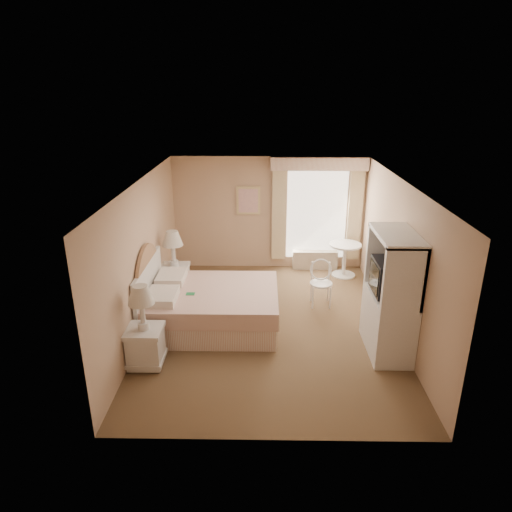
{
  "coord_description": "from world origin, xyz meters",
  "views": [
    {
      "loc": [
        -0.12,
        -7.0,
        3.91
      ],
      "look_at": [
        -0.24,
        0.3,
        1.17
      ],
      "focal_mm": 32.0,
      "sensor_mm": 36.0,
      "label": 1
    }
  ],
  "objects_px": {
    "nightstand_near": "(145,336)",
    "round_table": "(345,255)",
    "nightstand_far": "(175,272)",
    "armoire": "(390,304)",
    "cafe_chair": "(321,279)",
    "bed": "(205,306)"
  },
  "relations": [
    {
      "from": "nightstand_near",
      "to": "armoire",
      "type": "relative_size",
      "value": 0.66
    },
    {
      "from": "nightstand_near",
      "to": "cafe_chair",
      "type": "distance_m",
      "value": 3.49
    },
    {
      "from": "bed",
      "to": "cafe_chair",
      "type": "distance_m",
      "value": 2.26
    },
    {
      "from": "nightstand_near",
      "to": "armoire",
      "type": "distance_m",
      "value": 3.7
    },
    {
      "from": "nightstand_near",
      "to": "nightstand_far",
      "type": "height_order",
      "value": "nightstand_far"
    },
    {
      "from": "nightstand_near",
      "to": "nightstand_far",
      "type": "bearing_deg",
      "value": 90.0
    },
    {
      "from": "nightstand_near",
      "to": "bed",
      "type": "bearing_deg",
      "value": 58.89
    },
    {
      "from": "nightstand_near",
      "to": "round_table",
      "type": "relative_size",
      "value": 1.74
    },
    {
      "from": "nightstand_far",
      "to": "round_table",
      "type": "relative_size",
      "value": 1.81
    },
    {
      "from": "nightstand_near",
      "to": "nightstand_far",
      "type": "distance_m",
      "value": 2.38
    },
    {
      "from": "nightstand_far",
      "to": "armoire",
      "type": "xyz_separation_m",
      "value": [
        3.65,
        -1.9,
        0.3
      ]
    },
    {
      "from": "nightstand_near",
      "to": "cafe_chair",
      "type": "bearing_deg",
      "value": 36.56
    },
    {
      "from": "round_table",
      "to": "bed",
      "type": "bearing_deg",
      "value": -140.68
    },
    {
      "from": "nightstand_near",
      "to": "round_table",
      "type": "distance_m",
      "value": 4.9
    },
    {
      "from": "nightstand_far",
      "to": "armoire",
      "type": "height_order",
      "value": "armoire"
    },
    {
      "from": "round_table",
      "to": "nightstand_far",
      "type": "bearing_deg",
      "value": -162.73
    },
    {
      "from": "armoire",
      "to": "nightstand_near",
      "type": "bearing_deg",
      "value": -172.57
    },
    {
      "from": "nightstand_near",
      "to": "cafe_chair",
      "type": "xyz_separation_m",
      "value": [
        2.81,
        2.08,
        0.03
      ]
    },
    {
      "from": "nightstand_far",
      "to": "cafe_chair",
      "type": "relative_size",
      "value": 1.51
    },
    {
      "from": "round_table",
      "to": "cafe_chair",
      "type": "distance_m",
      "value": 1.53
    },
    {
      "from": "bed",
      "to": "cafe_chair",
      "type": "bearing_deg",
      "value": 22.87
    },
    {
      "from": "cafe_chair",
      "to": "armoire",
      "type": "height_order",
      "value": "armoire"
    }
  ]
}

